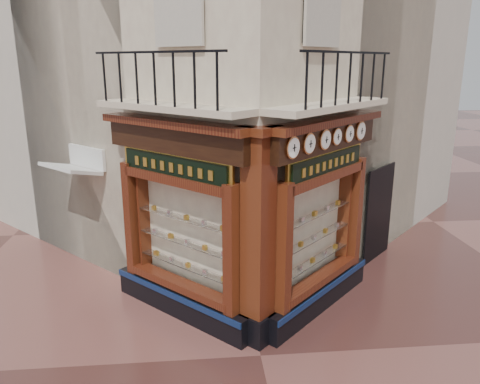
{
  "coord_description": "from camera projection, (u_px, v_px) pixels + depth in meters",
  "views": [
    {
      "loc": [
        -1.04,
        -7.08,
        5.01
      ],
      "look_at": [
        -0.18,
        2.0,
        2.44
      ],
      "focal_mm": 35.0,
      "sensor_mm": 36.0,
      "label": 1
    }
  ],
  "objects": [
    {
      "name": "clock_a",
      "position": [
        293.0,
        148.0,
        7.73
      ],
      "size": [
        0.31,
        0.31,
        0.38
      ],
      "rotation": [
        0.0,
        0.0,
        0.79
      ],
      "color": "#C37941",
      "rests_on": "ground"
    },
    {
      "name": "clock_c",
      "position": [
        325.0,
        140.0,
        8.52
      ],
      "size": [
        0.31,
        0.31,
        0.38
      ],
      "rotation": [
        0.0,
        0.0,
        0.79
      ],
      "color": "#C37941",
      "rests_on": "ground"
    },
    {
      "name": "clock_d",
      "position": [
        337.0,
        137.0,
        8.85
      ],
      "size": [
        0.27,
        0.27,
        0.33
      ],
      "rotation": [
        0.0,
        0.0,
        0.79
      ],
      "color": "#C37941",
      "rests_on": "ground"
    },
    {
      "name": "ground",
      "position": [
        261.0,
        356.0,
        8.23
      ],
      "size": [
        80.0,
        80.0,
        0.0
      ],
      "primitive_type": "plane",
      "color": "#462520",
      "rests_on": "ground"
    },
    {
      "name": "clock_e",
      "position": [
        349.0,
        134.0,
        9.22
      ],
      "size": [
        0.29,
        0.29,
        0.35
      ],
      "rotation": [
        0.0,
        0.0,
        0.79
      ],
      "color": "#C37941",
      "rests_on": "ground"
    },
    {
      "name": "shopfront_right",
      "position": [
        321.0,
        218.0,
        9.33
      ],
      "size": [
        2.86,
        2.86,
        3.98
      ],
      "rotation": [
        0.0,
        0.0,
        0.79
      ],
      "color": "black",
      "rests_on": "ground"
    },
    {
      "name": "clock_b",
      "position": [
        309.0,
        144.0,
        8.12
      ],
      "size": [
        0.3,
        0.3,
        0.38
      ],
      "rotation": [
        0.0,
        0.0,
        0.79
      ],
      "color": "#C37941",
      "rests_on": "ground"
    },
    {
      "name": "signboard_left",
      "position": [
        174.0,
        167.0,
        8.71
      ],
      "size": [
        2.09,
        2.09,
        0.56
      ],
      "rotation": [
        0.0,
        0.0,
        2.36
      ],
      "color": "gold",
      "rests_on": "ground"
    },
    {
      "name": "signboard_right",
      "position": [
        327.0,
        164.0,
        8.97
      ],
      "size": [
        1.97,
        1.97,
        0.53
      ],
      "rotation": [
        0.0,
        0.0,
        0.79
      ],
      "color": "gold",
      "rests_on": "ground"
    },
    {
      "name": "corner_pilaster",
      "position": [
        258.0,
        242.0,
        8.18
      ],
      "size": [
        0.85,
        0.85,
        3.98
      ],
      "rotation": [
        0.0,
        0.0,
        0.79
      ],
      "color": "black",
      "rests_on": "ground"
    },
    {
      "name": "neighbour_right",
      "position": [
        302.0,
        45.0,
        15.24
      ],
      "size": [
        11.31,
        11.31,
        11.0
      ],
      "primitive_type": "cube",
      "rotation": [
        0.0,
        0.0,
        0.79
      ],
      "color": "#B1AA9A",
      "rests_on": "ground"
    },
    {
      "name": "main_building",
      "position": [
        232.0,
        22.0,
        12.51
      ],
      "size": [
        11.31,
        11.31,
        12.0
      ],
      "primitive_type": "cube",
      "rotation": [
        0.0,
        0.0,
        0.79
      ],
      "color": "beige",
      "rests_on": "ground"
    },
    {
      "name": "clock_f",
      "position": [
        360.0,
        131.0,
        9.6
      ],
      "size": [
        0.32,
        0.32,
        0.4
      ],
      "rotation": [
        0.0,
        0.0,
        0.79
      ],
      "color": "#C37941",
      "rests_on": "ground"
    },
    {
      "name": "neighbour_left",
      "position": [
        148.0,
        45.0,
        14.79
      ],
      "size": [
        11.31,
        11.31,
        11.0
      ],
      "primitive_type": "cube",
      "rotation": [
        0.0,
        0.0,
        0.79
      ],
      "color": "#B1AA9A",
      "rests_on": "ground"
    },
    {
      "name": "balcony",
      "position": [
        252.0,
        106.0,
        8.51
      ],
      "size": [
        5.94,
        2.97,
        1.03
      ],
      "color": "beige",
      "rests_on": "ground"
    },
    {
      "name": "shopfront_left",
      "position": [
        179.0,
        223.0,
        9.07
      ],
      "size": [
        2.86,
        2.86,
        3.98
      ],
      "rotation": [
        0.0,
        0.0,
        2.36
      ],
      "color": "black",
      "rests_on": "ground"
    },
    {
      "name": "awning",
      "position": [
        81.0,
        273.0,
        11.44
      ],
      "size": [
        1.56,
        1.56,
        0.27
      ],
      "primitive_type": null,
      "rotation": [
        0.24,
        0.0,
        2.36
      ],
      "color": "silver",
      "rests_on": "ground"
    }
  ]
}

